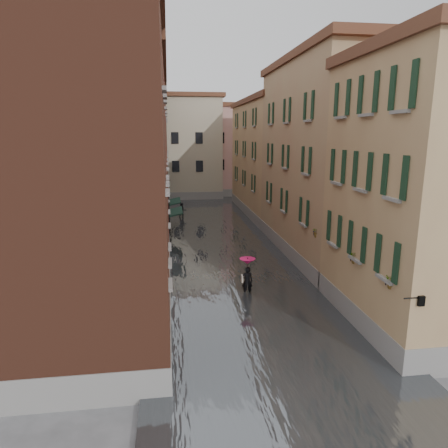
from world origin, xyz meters
TOP-DOWN VIEW (x-y plane):
  - ground at (0.00, 0.00)m, footprint 120.00×120.00m
  - floodwater at (0.00, 13.00)m, footprint 10.00×60.00m
  - building_left_near at (-7.00, -2.00)m, footprint 6.00×8.00m
  - building_left_mid at (-7.00, 9.00)m, footprint 6.00×14.00m
  - building_left_far at (-7.00, 24.00)m, footprint 6.00×16.00m
  - building_right_near at (7.00, -2.00)m, footprint 6.00×8.00m
  - building_right_mid at (7.00, 9.00)m, footprint 6.00×14.00m
  - building_right_far at (7.00, 24.00)m, footprint 6.00×16.00m
  - building_end_cream at (-3.00, 38.00)m, footprint 12.00×9.00m
  - building_end_pink at (6.00, 40.00)m, footprint 10.00×9.00m
  - awning_near at (-3.49, 13.36)m, footprint 1.09×3.09m
  - awning_far at (-3.48, 18.32)m, footprint 1.09×3.16m
  - wall_lantern at (4.33, -6.00)m, footprint 0.71×0.22m
  - window_planters at (4.12, -1.18)m, footprint 0.59×8.40m
  - pedestrian_main at (0.09, 2.22)m, footprint 0.87×0.87m
  - pedestrian_far at (-2.65, 22.51)m, footprint 0.88×0.72m

SIDE VIEW (x-z plane):
  - ground at x=0.00m, z-range 0.00..0.00m
  - floodwater at x=0.00m, z-range 0.00..0.20m
  - pedestrian_far at x=-2.65m, z-range 0.00..1.68m
  - pedestrian_main at x=0.09m, z-range 0.18..2.24m
  - awning_near at x=-3.49m, z-range 1.07..3.87m
  - awning_far at x=-3.48m, z-range 1.07..3.87m
  - wall_lantern at x=4.33m, z-range 2.83..3.18m
  - window_planters at x=4.12m, z-range 3.09..3.93m
  - building_right_near at x=7.00m, z-range 0.00..11.50m
  - building_right_far at x=7.00m, z-range 0.00..11.50m
  - building_end_pink at x=6.00m, z-range 0.00..12.00m
  - building_left_mid at x=-7.00m, z-range 0.00..12.50m
  - building_left_near at x=-7.00m, z-range 0.00..13.00m
  - building_right_mid at x=7.00m, z-range 0.00..13.00m
  - building_end_cream at x=-3.00m, z-range 0.00..13.00m
  - building_left_far at x=-7.00m, z-range 0.00..14.00m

